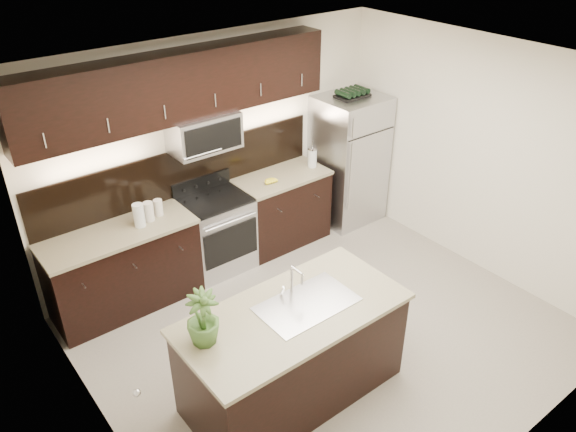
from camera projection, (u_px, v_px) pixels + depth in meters
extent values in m
plane|color=gray|center=(326.00, 331.00, 5.84)|extent=(4.50, 4.50, 0.00)
cube|color=silver|center=(216.00, 151.00, 6.52)|extent=(4.50, 0.02, 2.70)
cube|color=silver|center=(529.00, 338.00, 3.80)|extent=(4.50, 0.02, 2.70)
cube|color=silver|center=(94.00, 320.00, 3.96)|extent=(0.02, 4.00, 2.70)
cube|color=silver|center=(479.00, 157.00, 6.36)|extent=(0.02, 4.00, 2.70)
cube|color=white|center=(338.00, 74.00, 4.48)|extent=(4.50, 4.00, 0.02)
cube|color=beige|center=(154.00, 424.00, 3.60)|extent=(0.04, 0.80, 2.02)
sphere|color=silver|center=(137.00, 393.00, 3.84)|extent=(0.06, 0.06, 0.06)
cube|color=black|center=(52.00, 238.00, 4.32)|extent=(0.01, 0.32, 0.46)
cube|color=white|center=(52.00, 238.00, 4.33)|extent=(0.00, 0.24, 0.36)
cube|color=black|center=(124.00, 270.00, 6.01)|extent=(1.57, 0.62, 0.90)
cube|color=black|center=(281.00, 210.00, 7.14)|extent=(1.16, 0.62, 0.90)
cube|color=#B2B2B7|center=(217.00, 234.00, 6.63)|extent=(0.76, 0.62, 0.90)
cube|color=black|center=(214.00, 200.00, 6.39)|extent=(0.76, 0.60, 0.03)
cube|color=#C5BD94|center=(117.00, 233.00, 5.77)|extent=(1.59, 0.65, 0.04)
cube|color=#C5BD94|center=(281.00, 176.00, 6.90)|extent=(1.18, 0.65, 0.04)
cube|color=black|center=(183.00, 172.00, 6.33)|extent=(3.49, 0.02, 0.56)
cube|color=#B2B2B7|center=(204.00, 133.00, 6.07)|extent=(0.76, 0.40, 0.40)
cube|color=black|center=(181.00, 85.00, 5.71)|extent=(3.49, 0.33, 0.70)
cube|color=black|center=(293.00, 355.00, 4.92)|extent=(1.90, 0.90, 0.90)
cube|color=#C5BD94|center=(293.00, 313.00, 4.68)|extent=(1.96, 0.96, 0.04)
cube|color=silver|center=(307.00, 304.00, 4.75)|extent=(0.84, 0.50, 0.01)
cylinder|color=silver|center=(292.00, 281.00, 4.83)|extent=(0.03, 0.03, 0.24)
cylinder|color=silver|center=(297.00, 271.00, 4.71)|extent=(0.02, 0.14, 0.02)
cylinder|color=silver|center=(302.00, 279.00, 4.68)|extent=(0.02, 0.02, 0.10)
cube|color=#B2B2B7|center=(348.00, 160.00, 7.47)|extent=(0.83, 0.75, 1.72)
cube|color=black|center=(352.00, 96.00, 7.03)|extent=(0.43, 0.26, 0.03)
cylinder|color=black|center=(343.00, 94.00, 6.92)|extent=(0.07, 0.24, 0.07)
cylinder|color=black|center=(348.00, 93.00, 6.96)|extent=(0.07, 0.24, 0.07)
cylinder|color=black|center=(352.00, 92.00, 7.00)|extent=(0.07, 0.24, 0.07)
cylinder|color=black|center=(357.00, 91.00, 7.05)|extent=(0.07, 0.24, 0.07)
cylinder|color=black|center=(362.00, 89.00, 7.09)|extent=(0.07, 0.24, 0.07)
imported|color=#385B24|center=(203.00, 318.00, 4.24)|extent=(0.27, 0.27, 0.46)
cylinder|color=silver|center=(139.00, 215.00, 5.79)|extent=(0.12, 0.12, 0.25)
cylinder|color=beige|center=(149.00, 212.00, 5.90)|extent=(0.11, 0.11, 0.21)
cylinder|color=beige|center=(158.00, 207.00, 6.01)|extent=(0.10, 0.10, 0.18)
cylinder|color=silver|center=(312.00, 158.00, 7.05)|extent=(0.11, 0.11, 0.23)
cylinder|color=silver|center=(312.00, 149.00, 6.98)|extent=(0.12, 0.12, 0.02)
cylinder|color=silver|center=(313.00, 145.00, 6.95)|extent=(0.01, 0.01, 0.09)
ellipsoid|color=yellow|center=(267.00, 182.00, 6.68)|extent=(0.18, 0.15, 0.05)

